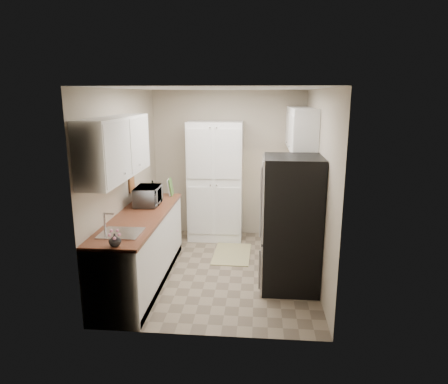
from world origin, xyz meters
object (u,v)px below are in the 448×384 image
Objects in this scene: microwave at (148,196)px; toaster_oven at (293,183)px; refrigerator at (291,224)px; pantry_cabinet at (215,181)px; wine_bottle at (153,191)px; electric_range at (288,231)px.

toaster_oven is at bearing -64.00° from microwave.
refrigerator reaches higher than microwave.
microwave is (-0.81, -1.26, 0.05)m from pantry_cabinet.
wine_bottle is at bearing 0.44° from microwave.
microwave is (-1.99, -0.34, 0.57)m from electric_range.
refrigerator is 2.12m from wine_bottle.
wine_bottle is (-1.97, 0.77, 0.20)m from refrigerator.
refrigerator is at bearing -92.48° from electric_range.
wine_bottle is at bearing 158.52° from refrigerator.
microwave is 2.38m from toaster_oven.
wine_bottle is (-0.02, 0.31, -0.00)m from microwave.
refrigerator is 1.61m from toaster_oven.
electric_range is 2.39× the size of microwave.
toaster_oven is at bearing 82.22° from electric_range.
refrigerator is 6.60× the size of wine_bottle.
toaster_oven is (0.11, 0.79, 0.55)m from electric_range.
refrigerator is at bearing -105.68° from microwave.
refrigerator is at bearing -21.48° from wine_bottle.
pantry_cabinet reaches higher than electric_range.
wine_bottle is 2.26m from toaster_oven.
microwave is 1.83× the size of wine_bottle.
electric_range is at bearing -89.51° from toaster_oven.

